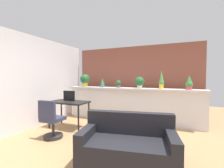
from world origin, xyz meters
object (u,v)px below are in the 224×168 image
object	(u,v)px
potted_plant_5	(189,83)
couch	(128,146)
desk	(69,104)
potted_plant_4	(161,80)
potted_plant_0	(85,80)
side_cube_shelf	(103,124)
office_chair	(51,122)
vase_on_shelf	(102,112)
potted_plant_2	(119,84)
potted_plant_1	(102,83)
potted_plant_3	(140,82)
tv_monitor	(69,96)

from	to	relation	value
potted_plant_5	couch	xyz separation A→B (m)	(-1.05, -2.17, -1.00)
desk	potted_plant_4	bearing A→B (deg)	25.61
potted_plant_0	side_cube_shelf	xyz separation A→B (m)	(1.33, -1.24, -1.09)
office_chair	vase_on_shelf	world-z (taller)	office_chair
potted_plant_0	desk	bearing A→B (deg)	-79.15
potted_plant_2	vase_on_shelf	size ratio (longest dim) A/B	1.93
potted_plant_1	potted_plant_4	distance (m)	1.92
potted_plant_4	potted_plant_5	distance (m)	0.72
vase_on_shelf	potted_plant_3	bearing A→B (deg)	60.95
potted_plant_0	vase_on_shelf	world-z (taller)	potted_plant_0
potted_plant_1	potted_plant_2	bearing A→B (deg)	-4.07
potted_plant_0	potted_plant_1	size ratio (longest dim) A/B	1.47
tv_monitor	potted_plant_4	bearing A→B (deg)	23.54
potted_plant_0	potted_plant_1	distance (m)	0.71
potted_plant_3	tv_monitor	xyz separation A→B (m)	(-1.82, -1.05, -0.39)
potted_plant_3	potted_plant_0	bearing A→B (deg)	178.68
potted_plant_1	couch	xyz separation A→B (m)	(1.59, -2.21, -0.95)
potted_plant_4	desk	xyz separation A→B (m)	(-2.39, -1.15, -0.68)
potted_plant_2	potted_plant_5	distance (m)	2.03
potted_plant_0	office_chair	distance (m)	2.23
vase_on_shelf	potted_plant_1	bearing A→B (deg)	116.46
potted_plant_5	office_chair	world-z (taller)	potted_plant_5
potted_plant_3	potted_plant_1	bearing A→B (deg)	178.47
desk	tv_monitor	distance (m)	0.25
potted_plant_5	couch	distance (m)	2.60
potted_plant_0	potted_plant_5	bearing A→B (deg)	-0.98
potted_plant_1	potted_plant_0	bearing A→B (deg)	179.08
potted_plant_5	desk	xyz separation A→B (m)	(-3.11, -1.11, -0.61)
desk	potted_plant_1	bearing A→B (deg)	67.58
potted_plant_2	potted_plant_5	bearing A→B (deg)	-0.08
vase_on_shelf	couch	xyz separation A→B (m)	(0.97, -0.97, -0.28)
potted_plant_3	desk	xyz separation A→B (m)	(-1.76, -1.13, -0.62)
tv_monitor	office_chair	distance (m)	1.04
potted_plant_4	vase_on_shelf	xyz separation A→B (m)	(-1.30, -1.23, -0.79)
potted_plant_5	desk	size ratio (longest dim) A/B	0.36
potted_plant_3	potted_plant_4	distance (m)	0.63
potted_plant_2	vase_on_shelf	world-z (taller)	potted_plant_2
tv_monitor	vase_on_shelf	size ratio (longest dim) A/B	3.16
office_chair	side_cube_shelf	xyz separation A→B (m)	(0.97, 0.74, -0.14)
potted_plant_2	vase_on_shelf	bearing A→B (deg)	-89.30
potted_plant_0	potted_plant_2	distance (m)	1.31
potted_plant_4	couch	distance (m)	2.47
potted_plant_3	couch	bearing A→B (deg)	-82.14
potted_plant_2	potted_plant_3	world-z (taller)	potted_plant_3
potted_plant_2	office_chair	size ratio (longest dim) A/B	0.26
potted_plant_3	desk	bearing A→B (deg)	-147.48
potted_plant_5	desk	bearing A→B (deg)	-160.30
potted_plant_4	couch	world-z (taller)	potted_plant_4
side_cube_shelf	vase_on_shelf	world-z (taller)	vase_on_shelf
couch	tv_monitor	bearing A→B (deg)	151.92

